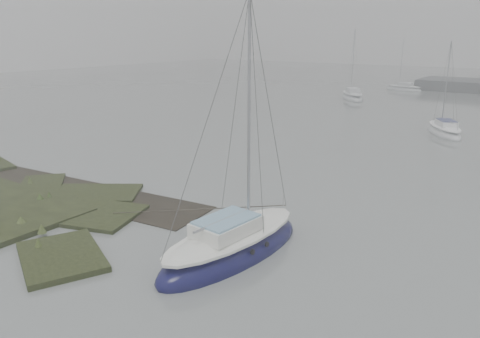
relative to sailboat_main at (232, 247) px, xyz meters
name	(u,v)px	position (x,y,z in m)	size (l,w,h in m)	color
ground	(369,124)	(-5.06, 26.88, -0.29)	(160.00, 160.00, 0.00)	slate
sailboat_main	(232,247)	(0.00, 0.00, 0.00)	(2.86, 6.84, 9.39)	#0C0C3A
sailboat_white	(444,131)	(1.27, 25.81, -0.06)	(4.28, 5.42, 7.48)	silver
sailboat_far_a	(352,97)	(-12.36, 41.09, -0.02)	(5.10, 6.15, 8.59)	#B1B6BB
sailboat_far_c	(404,89)	(-9.96, 53.29, -0.07)	(5.36, 2.68, 7.24)	silver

